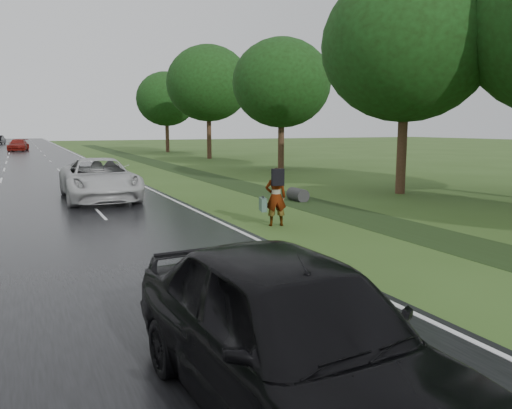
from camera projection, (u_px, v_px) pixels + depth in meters
The scene contains 12 objects.
road at pixel (7, 159), 47.32m from camera, with size 14.00×180.00×0.04m, color black.
edge_stripe_east at pixel (82, 157), 50.17m from camera, with size 0.12×180.00×0.01m, color silver.
center_line at pixel (7, 159), 47.32m from camera, with size 0.12×180.00×0.01m, color silver.
drainage_ditch at pixel (222, 180), 28.71m from camera, with size 2.20×120.00×0.56m.
tree_east_b at pixel (406, 45), 22.23m from camera, with size 7.60×7.60×10.11m.
tree_east_c at pixel (282, 83), 35.33m from camera, with size 7.00×7.00×9.29m.
tree_east_d at pixel (208, 83), 47.50m from camera, with size 8.00×8.00×10.76m.
tree_east_f at pixel (166, 99), 59.99m from camera, with size 7.20×7.20×9.62m.
pedestrian at pixel (275, 196), 15.53m from camera, with size 0.88×0.88×1.83m.
white_pickup at pixel (99, 179), 20.99m from camera, with size 2.86×6.21×1.73m, color #BCBCBC.
dark_sedan at pixel (292, 334), 5.21m from camera, with size 2.12×5.26×1.79m, color black.
far_car_red at pixel (18, 145), 63.11m from camera, with size 2.07×5.10×1.48m, color maroon.
Camera 1 is at (1.05, -7.97, 3.09)m, focal length 35.00 mm.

